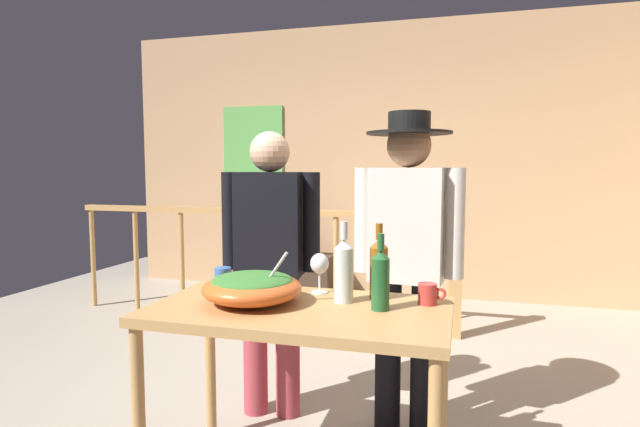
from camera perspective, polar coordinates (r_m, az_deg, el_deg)
The scene contains 16 objects.
ground_plane at distance 3.00m, azimuth 1.18°, elevation -21.13°, with size 7.73×7.73×0.00m, color #9E9384.
back_wall at distance 5.34m, azimuth 8.58°, elevation 5.90°, with size 5.95×0.10×2.80m, color tan.
framed_picture at distance 5.70m, azimuth -7.54°, elevation 7.79°, with size 0.70×0.03×0.82m, color #59A14E.
stair_railing at distance 4.26m, azimuth -1.45°, elevation -4.15°, with size 3.45×0.10×1.03m.
tv_console at distance 5.35m, azimuth -3.31°, elevation -6.87°, with size 0.90×0.40×0.43m, color #38281E.
flat_screen_tv at distance 5.25m, azimuth -3.44°, elevation -2.40°, with size 0.45×0.12×0.35m.
serving_table at distance 2.06m, azimuth -2.37°, elevation -12.99°, with size 1.18×0.64×0.78m.
salad_bowl at distance 2.09m, azimuth -7.65°, elevation -8.15°, with size 0.40×0.40×0.22m.
wine_glass at distance 2.22m, azimuth -0.06°, elevation -5.83°, with size 0.08×0.08×0.18m.
wine_bottle_amber at distance 2.14m, azimuth 6.65°, elevation -6.07°, with size 0.08×0.08×0.32m.
wine_bottle_green at distance 1.97m, azimuth 6.83°, elevation -7.31°, with size 0.07×0.07×0.30m.
wine_bottle_clear at distance 2.07m, azimuth 2.70°, elevation -6.29°, with size 0.08×0.08×0.33m.
mug_blue at distance 2.37m, azimuth -10.83°, elevation -7.11°, with size 0.11×0.07×0.09m.
mug_red at distance 2.10m, azimuth 12.09°, elevation -8.84°, with size 0.11×0.08×0.08m.
person_standing_left at distance 2.69m, azimuth -5.58°, elevation -4.50°, with size 0.53×0.25×1.52m.
person_standing_right at distance 2.52m, azimuth 9.80°, elevation -3.83°, with size 0.54×0.41×1.59m.
Camera 1 is at (0.68, -2.60, 1.33)m, focal length 28.42 mm.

